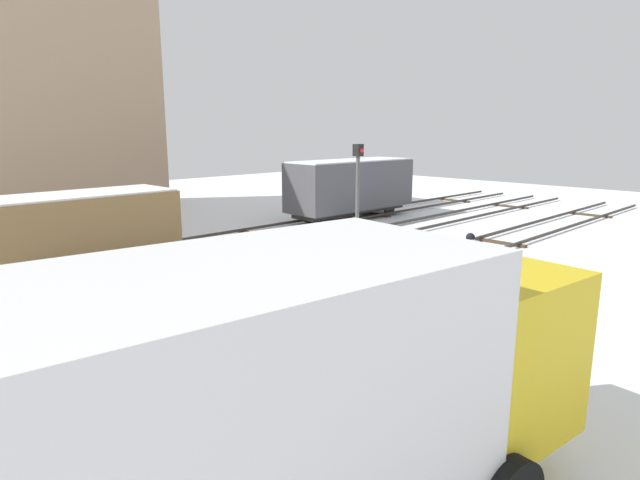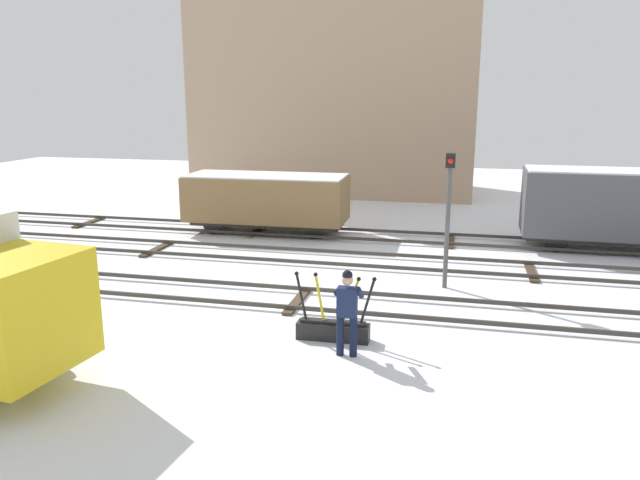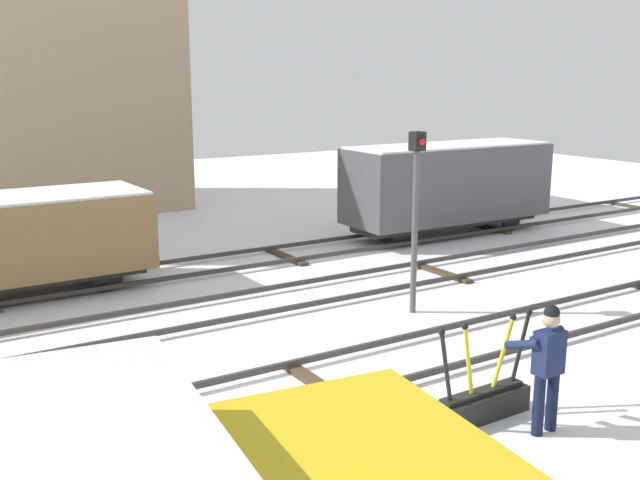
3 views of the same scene
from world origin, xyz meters
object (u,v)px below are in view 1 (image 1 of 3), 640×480
switch_lever_frame (429,295)px  freight_car_far_end (351,186)px  freight_car_back_track (73,225)px  delivery_truck (307,391)px  signal_post (358,189)px  rail_worker (468,266)px

switch_lever_frame → freight_car_far_end: bearing=49.9°
freight_car_back_track → freight_car_far_end: 12.08m
switch_lever_frame → delivery_truck: delivery_truck is taller
signal_post → switch_lever_frame: bearing=-117.5°
switch_lever_frame → delivery_truck: 7.84m
signal_post → rail_worker: bearing=-109.7°
delivery_truck → freight_car_back_track: bearing=85.5°
signal_post → freight_car_back_track: 8.47m
switch_lever_frame → signal_post: bearing=61.5°
freight_car_far_end → signal_post: bearing=-135.2°
switch_lever_frame → freight_car_back_track: (-4.47, 9.34, 1.01)m
rail_worker → freight_car_back_track: 11.17m
delivery_truck → freight_car_far_end: 19.30m
delivery_truck → freight_car_back_track: size_ratio=1.09×
rail_worker → delivery_truck: 7.87m
delivery_truck → freight_car_far_end: size_ratio=1.02×
switch_lever_frame → signal_post: signal_post is taller
switch_lever_frame → freight_car_back_track: bearing=114.6°
switch_lever_frame → rail_worker: bearing=-59.7°
signal_post → freight_car_far_end: (5.46, 5.21, -0.69)m
freight_car_far_end → rail_worker: bearing=-124.5°
switch_lever_frame → signal_post: (2.15, 4.13, 1.94)m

